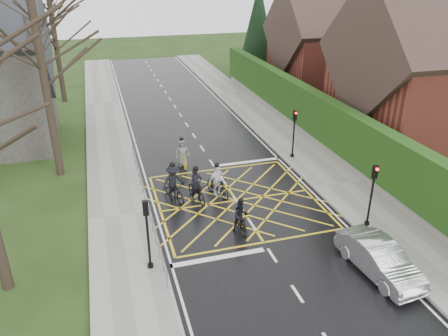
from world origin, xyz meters
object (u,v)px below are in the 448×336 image
cyclist_mid (174,186)px  cyclist_front (217,184)px  car (379,259)px  cyclist_lead (183,156)px  cyclist_rear (197,189)px  cyclist_back (241,219)px

cyclist_mid → cyclist_front: 2.32m
cyclist_front → car: bearing=-82.3°
cyclist_front → cyclist_lead: (-1.01, 4.33, -0.06)m
cyclist_rear → car: cyclist_rear is taller
cyclist_lead → cyclist_rear: bearing=-94.7°
car → cyclist_rear: bearing=120.1°
cyclist_rear → cyclist_back: 3.69m
cyclist_rear → cyclist_front: bearing=-4.3°
cyclist_back → cyclist_lead: size_ratio=0.89×
cyclist_back → cyclist_front: bearing=93.2°
cyclist_lead → car: (5.43, -12.36, 0.04)m
cyclist_rear → cyclist_mid: (-1.12, 0.48, 0.14)m
cyclist_mid → cyclist_back: bearing=-76.2°
cyclist_lead → car: bearing=-68.9°
cyclist_back → cyclist_mid: cyclist_mid is taller
cyclist_lead → car: cyclist_lead is taller
cyclist_front → car: 9.17m
cyclist_back → car: (4.30, -4.42, 0.03)m
cyclist_mid → car: (6.72, -8.36, -0.09)m
cyclist_mid → cyclist_rear: bearing=-41.0°
cyclist_back → cyclist_mid: size_ratio=0.75×
cyclist_rear → car: 9.66m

